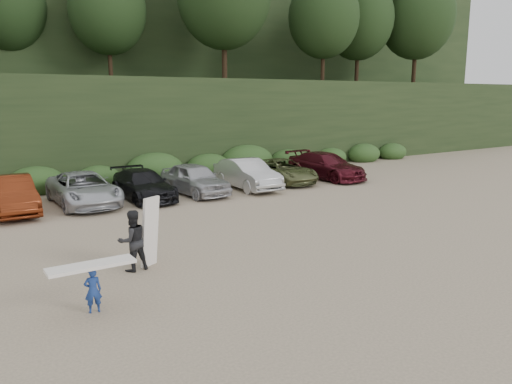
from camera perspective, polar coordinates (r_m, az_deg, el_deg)
ground at (r=16.70m, az=4.33°, el=-6.19°), size 120.00×120.00×0.00m
hillside_backdrop at (r=49.87m, az=-23.09°, el=17.36°), size 90.00×41.50×28.00m
parked_cars at (r=23.51m, az=-21.48°, el=-0.02°), size 33.73×5.94×1.60m
child_surfer at (r=12.11m, az=-18.21°, el=-9.48°), size 1.95×0.55×1.17m
adult_surfer at (r=14.60m, az=-13.77°, el=-5.33°), size 1.34×0.75×2.08m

